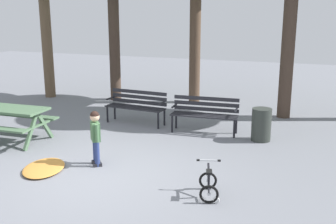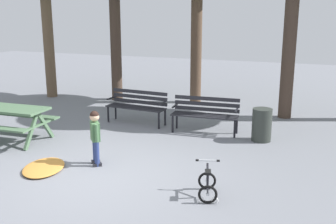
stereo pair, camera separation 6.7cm
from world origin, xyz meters
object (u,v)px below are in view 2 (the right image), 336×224
at_px(park_bench_far_left, 137,104).
at_px(park_bench_left, 205,112).
at_px(picnic_table, 8,115).
at_px(child_standing, 95,133).
at_px(kids_bicycle, 207,185).
at_px(trash_bin, 262,125).

xyz_separation_m(park_bench_far_left, park_bench_left, (1.89, -0.15, 0.00)).
height_order(picnic_table, child_standing, child_standing).
bearing_deg(park_bench_far_left, kids_bicycle, -50.46).
bearing_deg(kids_bicycle, park_bench_left, 106.96).
bearing_deg(child_standing, park_bench_far_left, 100.55).
bearing_deg(child_standing, picnic_table, 166.92).
xyz_separation_m(park_bench_left, trash_bin, (1.38, -0.18, -0.14)).
bearing_deg(park_bench_left, park_bench_far_left, 175.47).
relative_size(picnic_table, trash_bin, 2.49).
bearing_deg(picnic_table, kids_bicycle, -13.04).
height_order(park_bench_far_left, child_standing, child_standing).
bearing_deg(park_bench_left, picnic_table, -150.64).
xyz_separation_m(child_standing, trash_bin, (2.71, 2.66, -0.25)).
height_order(kids_bicycle, trash_bin, trash_bin).
bearing_deg(child_standing, trash_bin, 44.49).
height_order(park_bench_left, kids_bicycle, park_bench_left).
distance_m(park_bench_far_left, kids_bicycle, 4.60).
bearing_deg(park_bench_far_left, trash_bin, -5.84).
distance_m(picnic_table, park_bench_far_left, 3.16).
relative_size(park_bench_far_left, child_standing, 1.53).
xyz_separation_m(picnic_table, child_standing, (2.63, -0.61, 0.03)).
bearing_deg(kids_bicycle, trash_bin, 83.87).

